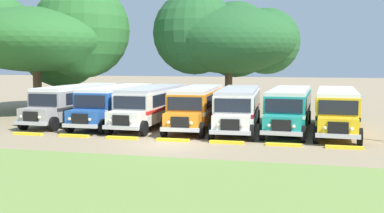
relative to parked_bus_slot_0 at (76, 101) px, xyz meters
The scene contains 18 objects.
ground_plane 12.62m from the parked_bus_slot_0, 38.33° to the right, with size 220.00×220.00×0.00m, color #937F60.
foreground_grass_strip 18.93m from the parked_bus_slot_0, 58.62° to the right, with size 80.00×10.05×0.01m, color olive.
parked_bus_slot_0 is the anchor object (origin of this frame).
parked_bus_slot_1 3.55m from the parked_bus_slot_0, ahead, with size 2.73×10.85×2.82m.
parked_bus_slot_2 6.48m from the parked_bus_slot_0, ahead, with size 2.86×10.86×2.82m.
parked_bus_slot_3 9.85m from the parked_bus_slot_0, ahead, with size 3.11×10.90×2.82m.
parked_bus_slot_4 12.92m from the parked_bus_slot_0, ahead, with size 3.17×10.91×2.82m.
parked_bus_slot_5 16.36m from the parked_bus_slot_0, ahead, with size 3.10×10.89×2.82m.
parked_bus_slot_6 19.46m from the parked_bus_slot_0, ahead, with size 3.12×10.90×2.82m.
curb_wheelstop_0 6.84m from the parked_bus_slot_0, 88.80° to the right, with size 2.00×0.36×0.15m, color yellow.
curb_wheelstop_1 7.62m from the parked_bus_slot_0, 63.20° to the right, with size 2.00×0.36×0.15m, color yellow.
curb_wheelstop_2 9.50m from the parked_bus_slot_0, 45.31° to the right, with size 2.00×0.36×0.15m, color yellow.
curb_wheelstop_3 11.97m from the parked_bus_slot_0, 34.16° to the right, with size 2.00×0.36×0.15m, color yellow.
curb_wheelstop_4 14.73m from the parked_bus_slot_0, 27.06° to the right, with size 2.00×0.36×0.15m, color yellow.
curb_wheelstop_5 17.65m from the parked_bus_slot_0, 22.27° to the right, with size 2.00×0.36×0.15m, color yellow.
curb_wheelstop_6 20.67m from the parked_bus_slot_0, 18.87° to the right, with size 2.00×0.36×0.15m, color yellow.
broad_shade_tree 16.86m from the parked_bus_slot_0, 51.82° to the left, with size 13.88×13.92×11.41m.
secondary_tree 9.57m from the parked_bus_slot_0, 133.72° to the left, with size 14.94×15.64×11.85m.
Camera 1 is at (7.47, -24.59, 4.75)m, focal length 42.80 mm.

